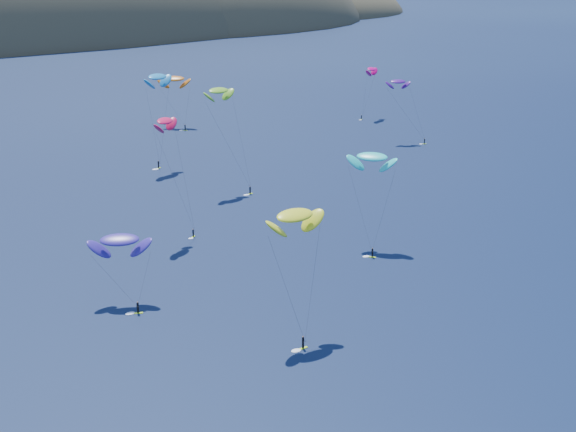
# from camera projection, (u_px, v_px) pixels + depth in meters

# --- Properties ---
(kitesurfer_2) EXTENTS (10.34, 9.68, 22.07)m
(kitesurfer_2) POSITION_uv_depth(u_px,v_px,m) (295.00, 215.00, 123.87)
(kitesurfer_2) COLOR #B6ED1A
(kitesurfer_2) RESTS_ON ground
(kitesurfer_3) EXTENTS (9.34, 12.71, 27.20)m
(kitesurfer_3) POSITION_uv_depth(u_px,v_px,m) (219.00, 91.00, 197.37)
(kitesurfer_3) COLOR #B6ED1A
(kitesurfer_3) RESTS_ON ground
(kitesurfer_4) EXTENTS (10.99, 8.74, 27.58)m
(kitesurfer_4) POSITION_uv_depth(u_px,v_px,m) (157.00, 77.00, 217.56)
(kitesurfer_4) COLOR #B6ED1A
(kitesurfer_4) RESTS_ON ground
(kitesurfer_5) EXTENTS (10.81, 13.71, 20.90)m
(kitesurfer_5) POSITION_uv_depth(u_px,v_px,m) (372.00, 157.00, 162.19)
(kitesurfer_5) COLOR #B6ED1A
(kitesurfer_5) RESTS_ON ground
(kitesurfer_6) EXTENTS (8.65, 13.00, 20.56)m
(kitesurfer_6) POSITION_uv_depth(u_px,v_px,m) (398.00, 82.00, 248.59)
(kitesurfer_6) COLOR #B6ED1A
(kitesurfer_6) RESTS_ON ground
(kitesurfer_8) EXTENTS (10.70, 7.15, 19.24)m
(kitesurfer_8) POSITION_uv_depth(u_px,v_px,m) (372.00, 69.00, 283.00)
(kitesurfer_8) COLOR #B6ED1A
(kitesurfer_8) RESTS_ON ground
(kitesurfer_9) EXTENTS (8.14, 8.99, 26.67)m
(kitesurfer_9) POSITION_uv_depth(u_px,v_px,m) (165.00, 121.00, 164.58)
(kitesurfer_9) COLOR #B6ED1A
(kitesurfer_9) RESTS_ON ground
(kitesurfer_10) EXTENTS (11.36, 12.03, 13.80)m
(kitesurfer_10) POSITION_uv_depth(u_px,v_px,m) (120.00, 240.00, 137.43)
(kitesurfer_10) COLOR #B6ED1A
(kitesurfer_10) RESTS_ON ground
(kitesurfer_11) EXTENTS (11.75, 15.50, 18.91)m
(kitesurfer_11) POSITION_uv_depth(u_px,v_px,m) (174.00, 79.00, 270.23)
(kitesurfer_11) COLOR #B6ED1A
(kitesurfer_11) RESTS_ON ground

